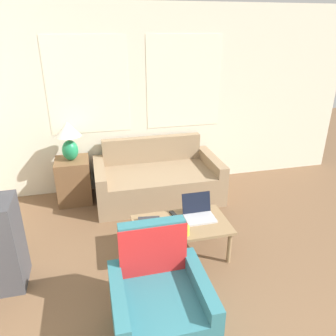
% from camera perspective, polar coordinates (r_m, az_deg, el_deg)
% --- Properties ---
extents(wall_back, '(6.42, 0.06, 2.60)m').
position_cam_1_polar(wall_back, '(4.82, -4.32, 11.59)').
color(wall_back, silver).
rests_on(wall_back, ground_plane).
extents(couch, '(1.74, 0.94, 0.80)m').
position_cam_1_polar(couch, '(4.72, -1.91, -2.15)').
color(couch, '#937A5B').
rests_on(couch, ground_plane).
extents(armchair, '(0.72, 0.71, 0.90)m').
position_cam_1_polar(armchair, '(2.77, -1.48, -23.14)').
color(armchair, '#2D6B75').
rests_on(armchair, ground_plane).
extents(side_table, '(0.45, 0.45, 0.62)m').
position_cam_1_polar(side_table, '(4.76, -16.05, -2.09)').
color(side_table, brown).
rests_on(side_table, ground_plane).
extents(table_lamp, '(0.34, 0.34, 0.53)m').
position_cam_1_polar(table_lamp, '(4.54, -16.94, 5.18)').
color(table_lamp, '#1E8451').
rests_on(table_lamp, side_table).
extents(coffee_table, '(1.00, 0.59, 0.39)m').
position_cam_1_polar(coffee_table, '(3.50, 2.35, -10.22)').
color(coffee_table, '#8E704C').
rests_on(coffee_table, ground_plane).
extents(laptop, '(0.32, 0.29, 0.24)m').
position_cam_1_polar(laptop, '(3.58, 5.35, -7.71)').
color(laptop, '#B7B7BC').
rests_on(laptop, coffee_table).
extents(cup_navy, '(0.09, 0.09, 0.10)m').
position_cam_1_polar(cup_navy, '(3.29, 3.01, -10.80)').
color(cup_navy, gold).
rests_on(cup_navy, coffee_table).
extents(snack_bowl, '(0.18, 0.18, 0.07)m').
position_cam_1_polar(snack_bowl, '(3.36, -0.23, -10.24)').
color(snack_bowl, '#191E4C').
rests_on(snack_bowl, coffee_table).
extents(book_red, '(0.25, 0.20, 0.04)m').
position_cam_1_polar(book_red, '(3.48, -3.31, -9.36)').
color(book_red, '#2D2D33').
rests_on(book_red, coffee_table).
extents(tv_remote, '(0.08, 0.16, 0.02)m').
position_cam_1_polar(tv_remote, '(3.61, 1.07, -8.12)').
color(tv_remote, black).
rests_on(tv_remote, coffee_table).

